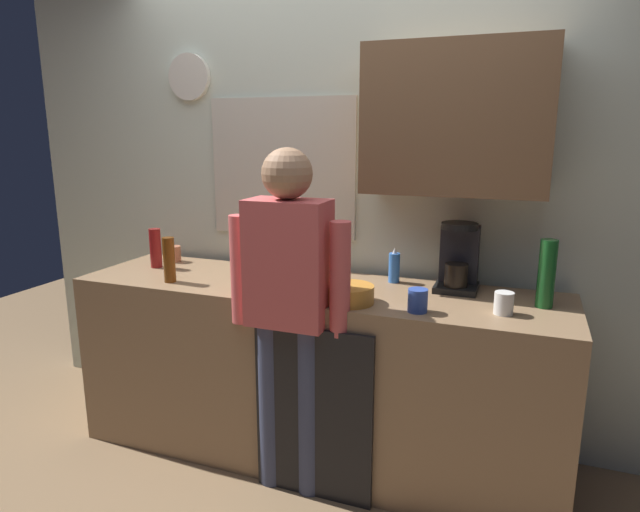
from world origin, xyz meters
TOP-DOWN VIEW (x-y plane):
  - ground_plane at (0.00, 0.00)m, footprint 8.00×8.00m
  - kitchen_counter at (0.00, 0.30)m, footprint 2.44×0.64m
  - dishwasher_panel at (0.13, -0.03)m, footprint 0.56×0.02m
  - back_wall_assembly at (0.08, 0.70)m, footprint 4.04×0.42m
  - coffee_maker at (0.67, 0.50)m, footprint 0.20×0.20m
  - bottle_amber_beer at (-0.71, 0.12)m, footprint 0.06×0.06m
  - bottle_olive_oil at (-0.16, 0.17)m, footprint 0.06×0.06m
  - bottle_green_wine at (1.06, 0.35)m, footprint 0.07×0.07m
  - bottle_red_vinegar at (-0.97, 0.35)m, footprint 0.06×0.06m
  - cup_white_mug at (0.90, 0.19)m, footprint 0.08×0.08m
  - cup_terracotta_mug at (-0.96, 0.50)m, footprint 0.08×0.08m
  - cup_blue_mug at (0.56, 0.09)m, footprint 0.08×0.08m
  - mixing_bowl at (0.25, 0.11)m, footprint 0.22×0.22m
  - potted_plant at (-0.02, 0.25)m, footprint 0.15×0.15m
  - dish_soap at (0.35, 0.51)m, footprint 0.06×0.06m
  - person_at_sink at (0.00, 0.00)m, footprint 0.57×0.22m

SIDE VIEW (x-z plane):
  - ground_plane at x=0.00m, z-range 0.00..0.00m
  - dishwasher_panel at x=0.13m, z-range 0.00..0.82m
  - kitchen_counter at x=0.00m, z-range 0.00..0.92m
  - person_at_sink at x=0.00m, z-range 0.15..1.75m
  - mixing_bowl at x=0.25m, z-range 0.92..1.00m
  - cup_terracotta_mug at x=-0.96m, z-range 0.92..1.01m
  - cup_white_mug at x=0.90m, z-range 0.92..1.01m
  - cup_blue_mug at x=0.56m, z-range 0.92..1.02m
  - dish_soap at x=0.35m, z-range 0.90..1.08m
  - bottle_red_vinegar at x=-0.97m, z-range 0.92..1.14m
  - bottle_amber_beer at x=-0.71m, z-range 0.92..1.15m
  - bottle_olive_oil at x=-0.16m, z-range 0.92..1.17m
  - potted_plant at x=-0.02m, z-range 0.93..1.16m
  - coffee_maker at x=0.67m, z-range 0.90..1.23m
  - bottle_green_wine at x=1.06m, z-range 0.92..1.22m
  - back_wall_assembly at x=0.08m, z-range 0.06..2.66m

